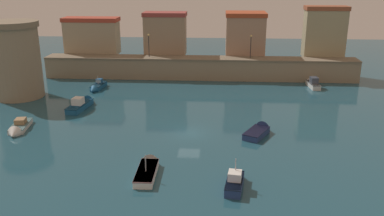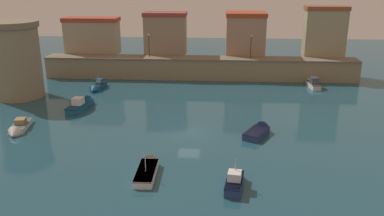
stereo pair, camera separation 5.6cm
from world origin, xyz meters
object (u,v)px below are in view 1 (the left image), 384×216
at_px(moored_boat_1, 312,83).
at_px(moored_boat_2, 148,168).
at_px(moored_boat_3, 97,87).
at_px(moored_boat_5, 82,104).
at_px(moored_boat_4, 235,180).
at_px(moored_boat_0, 259,131).
at_px(quay_lamp_0, 149,42).
at_px(fortress_tower, 15,59).
at_px(moored_boat_6, 18,128).
at_px(quay_lamp_1, 251,43).

bearing_deg(moored_boat_1, moored_boat_2, 140.22).
xyz_separation_m(moored_boat_3, moored_boat_5, (0.51, -8.84, 0.07)).
relative_size(moored_boat_2, moored_boat_4, 1.28).
bearing_deg(moored_boat_0, moored_boat_1, 0.94).
relative_size(moored_boat_2, moored_boat_5, 0.89).
height_order(quay_lamp_0, moored_boat_1, quay_lamp_0).
bearing_deg(moored_boat_4, moored_boat_5, 52.20).
distance_m(moored_boat_0, moored_boat_1, 23.32).
bearing_deg(moored_boat_2, quay_lamp_0, 8.27).
bearing_deg(moored_boat_1, quay_lamp_0, 75.62).
bearing_deg(moored_boat_5, quay_lamp_0, -13.16).
distance_m(moored_boat_4, moored_boat_5, 28.41).
height_order(moored_boat_0, moored_boat_1, moored_boat_1).
relative_size(moored_boat_1, moored_boat_2, 0.86).
xyz_separation_m(quay_lamp_0, moored_boat_5, (-6.40, -17.03, -5.65)).
xyz_separation_m(fortress_tower, moored_boat_4, (30.61, -24.67, -4.98)).
distance_m(fortress_tower, moored_boat_4, 39.63).
relative_size(moored_boat_2, moored_boat_6, 1.07).
height_order(fortress_tower, moored_boat_0, fortress_tower).
bearing_deg(moored_boat_3, moored_boat_4, 39.66).
relative_size(quay_lamp_1, moored_boat_6, 0.69).
distance_m(fortress_tower, quay_lamp_1, 36.54).
height_order(moored_boat_0, moored_boat_4, moored_boat_4).
bearing_deg(moored_boat_0, moored_boat_5, 97.33).
relative_size(quay_lamp_1, moored_boat_0, 0.75).
xyz_separation_m(moored_boat_3, moored_boat_6, (-4.06, -18.02, -0.10)).
bearing_deg(moored_boat_5, moored_boat_0, -102.17).
bearing_deg(moored_boat_3, moored_boat_6, -8.00).
relative_size(quay_lamp_0, moored_boat_1, 0.75).
bearing_deg(quay_lamp_1, moored_boat_1, -23.78).
xyz_separation_m(quay_lamp_0, moored_boat_0, (16.58, -25.22, -5.79)).
height_order(quay_lamp_0, moored_boat_3, quay_lamp_0).
xyz_separation_m(moored_boat_1, moored_boat_3, (-33.71, -3.93, -0.12)).
relative_size(quay_lamp_0, moored_boat_4, 0.82).
xyz_separation_m(quay_lamp_1, moored_boat_5, (-23.53, -17.03, -5.64)).
bearing_deg(moored_boat_2, moored_boat_5, 32.71).
bearing_deg(moored_boat_4, moored_boat_0, -6.59).
xyz_separation_m(quay_lamp_1, moored_boat_0, (-0.55, -25.22, -5.78)).
bearing_deg(quay_lamp_1, quay_lamp_0, -180.00).
bearing_deg(quay_lamp_0, moored_boat_1, -9.03).
relative_size(moored_boat_3, moored_boat_6, 0.91).
bearing_deg(fortress_tower, quay_lamp_0, 36.45).
distance_m(moored_boat_3, moored_boat_4, 35.56).
height_order(moored_boat_2, moored_boat_3, moored_boat_2).
relative_size(moored_boat_0, moored_boat_4, 1.09).
height_order(moored_boat_2, moored_boat_6, moored_boat_2).
bearing_deg(fortress_tower, quay_lamp_1, 20.27).
bearing_deg(moored_boat_0, moored_boat_2, 159.16).
bearing_deg(moored_boat_0, moored_boat_6, 118.99).
xyz_separation_m(quay_lamp_0, moored_boat_1, (26.80, -4.26, -5.59)).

